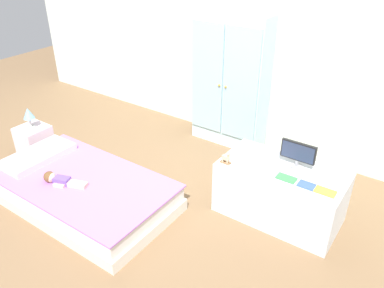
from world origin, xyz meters
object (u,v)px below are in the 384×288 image
bed (84,191)px  nightstand (35,142)px  tv_stand (280,193)px  table_lamp (28,114)px  book_yellow (325,192)px  book_blue (307,185)px  tv_monitor (298,153)px  book_green (286,178)px  wardrobe (230,82)px  doll (57,179)px  rocking_horse_toy (226,158)px

bed → nightstand: size_ratio=4.63×
nightstand → tv_stand: size_ratio=0.35×
table_lamp → book_yellow: table_lamp is taller
table_lamp → book_blue: bearing=9.3°
nightstand → book_blue: size_ratio=2.70×
tv_monitor → book_green: (0.00, -0.21, -0.12)m
book_green → book_yellow: (0.30, 0.00, 0.00)m
table_lamp → book_yellow: (2.86, 0.45, -0.02)m
book_yellow → wardrobe: bearing=144.1°
doll → book_blue: 2.01m
table_lamp → book_green: bearing=9.9°
bed → tv_stand: size_ratio=1.60×
rocking_horse_toy → book_green: bearing=8.2°
book_green → nightstand: bearing=-170.1°
tv_stand → bed: bearing=-150.6°
table_lamp → rocking_horse_toy: bearing=10.2°
tv_stand → rocking_horse_toy: (-0.41, -0.19, 0.28)m
rocking_horse_toy → nightstand: bearing=-169.8°
wardrobe → tv_stand: (1.00, -0.88, -0.48)m
bed → doll: size_ratio=4.12×
tv_monitor → book_green: bearing=-88.7°
wardrobe → book_blue: bearing=-38.8°
rocking_horse_toy → book_blue: 0.65m
bed → tv_monitor: tv_monitor is taller
bed → book_blue: bearing=22.6°
wardrobe → rocking_horse_toy: wardrobe is taller
doll → book_yellow: bearing=23.6°
tv_stand → tv_monitor: 0.38m
tv_monitor → rocking_horse_toy: bearing=-150.0°
table_lamp → rocking_horse_toy: rocking_horse_toy is taller
tv_monitor → tv_stand: bearing=-127.6°
wardrobe → book_blue: size_ratio=11.25×
nightstand → book_blue: bearing=9.3°
tv_monitor → table_lamp: bearing=-165.7°
doll → wardrobe: 1.98m
rocking_horse_toy → tv_stand: bearing=24.6°
doll → book_green: 1.87m
rocking_horse_toy → book_green: 0.49m
tv_stand → tv_monitor: bearing=52.4°
bed → table_lamp: size_ratio=7.35×
book_blue → table_lamp: bearing=-170.7°
bed → tv_monitor: 1.84m
bed → book_green: size_ratio=10.69×
doll → book_blue: bearing=25.2°
doll → tv_stand: (1.58, 0.97, -0.06)m
bed → doll: (-0.12, -0.15, 0.17)m
book_green → book_yellow: same height
bed → doll: bearing=-128.8°
tv_stand → nightstand: bearing=-167.2°
doll → nightstand: bearing=156.0°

